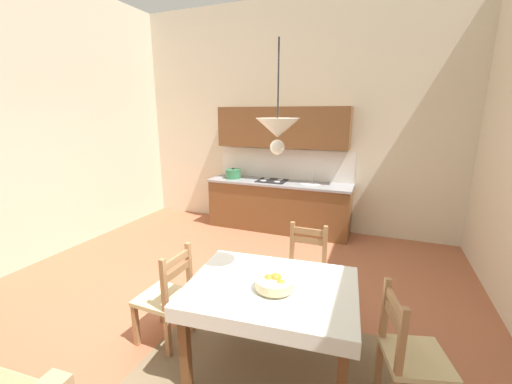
# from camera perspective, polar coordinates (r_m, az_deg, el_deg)

# --- Properties ---
(ground_plane) EXTENTS (6.40, 6.39, 0.10)m
(ground_plane) POSITION_cam_1_polar(r_m,az_deg,el_deg) (3.79, -7.52, -20.39)
(ground_plane) COLOR #A86042
(wall_back) EXTENTS (6.40, 0.12, 3.99)m
(wall_back) POSITION_cam_1_polar(r_m,az_deg,el_deg) (5.88, 6.23, 13.02)
(wall_back) COLOR beige
(wall_back) RESTS_ON ground_plane
(wall_left) EXTENTS (0.12, 6.39, 3.99)m
(wall_left) POSITION_cam_1_polar(r_m,az_deg,el_deg) (5.29, -38.20, 10.10)
(wall_left) COLOR beige
(wall_left) RESTS_ON ground_plane
(area_rug) EXTENTS (2.10, 1.60, 0.01)m
(area_rug) POSITION_cam_1_polar(r_m,az_deg,el_deg) (3.01, 1.93, -29.74)
(area_rug) COLOR #79664B
(area_rug) RESTS_ON ground_plane
(kitchen_cabinetry) EXTENTS (2.58, 0.63, 2.20)m
(kitchen_cabinetry) POSITION_cam_1_polar(r_m,az_deg,el_deg) (5.72, 4.17, 1.53)
(kitchen_cabinetry) COLOR brown
(kitchen_cabinetry) RESTS_ON ground_plane
(dining_table) EXTENTS (1.43, 1.12, 0.75)m
(dining_table) POSITION_cam_1_polar(r_m,az_deg,el_deg) (2.70, 2.80, -18.71)
(dining_table) COLOR brown
(dining_table) RESTS_ON ground_plane
(dining_chair_window_side) EXTENTS (0.52, 0.52, 0.93)m
(dining_chair_window_side) POSITION_cam_1_polar(r_m,az_deg,el_deg) (2.70, 25.98, -25.04)
(dining_chair_window_side) COLOR #D1BC89
(dining_chair_window_side) RESTS_ON ground_plane
(dining_chair_tv_side) EXTENTS (0.43, 0.43, 0.93)m
(dining_chair_tv_side) POSITION_cam_1_polar(r_m,az_deg,el_deg) (3.17, -15.86, -17.82)
(dining_chair_tv_side) COLOR #D1BC89
(dining_chair_tv_side) RESTS_ON ground_plane
(dining_chair_kitchen_side) EXTENTS (0.42, 0.42, 0.93)m
(dining_chair_kitchen_side) POSITION_cam_1_polar(r_m,az_deg,el_deg) (3.53, 8.75, -13.94)
(dining_chair_kitchen_side) COLOR #D1BC89
(dining_chair_kitchen_side) RESTS_ON ground_plane
(fruit_bowl) EXTENTS (0.30, 0.30, 0.12)m
(fruit_bowl) POSITION_cam_1_polar(r_m,az_deg,el_deg) (2.54, 3.37, -16.07)
(fruit_bowl) COLOR beige
(fruit_bowl) RESTS_ON dining_table
(pendant_lamp) EXTENTS (0.32, 0.32, 0.80)m
(pendant_lamp) POSITION_cam_1_polar(r_m,az_deg,el_deg) (2.35, 3.91, 11.24)
(pendant_lamp) COLOR black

